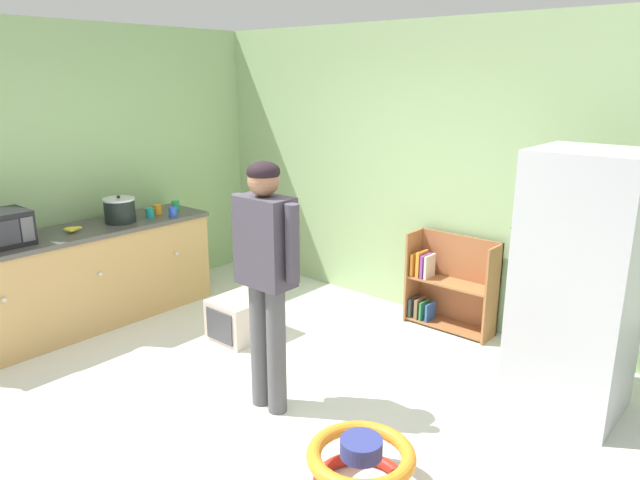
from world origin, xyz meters
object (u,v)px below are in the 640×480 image
at_px(bookshelf, 448,287).
at_px(green_cup, 176,205).
at_px(standing_person, 266,265).
at_px(kitchen_counter, 83,278).
at_px(blue_cup, 173,212).
at_px(pet_carrier, 243,317).
at_px(teal_cup, 150,213).
at_px(refrigerator, 578,285).
at_px(crock_pot, 120,210).
at_px(banana_bunch, 74,229).
at_px(red_cup, 128,210).
at_px(baby_walker, 361,465).
at_px(orange_cup, 158,210).

relative_size(bookshelf, green_cup, 8.95).
height_order(standing_person, green_cup, standing_person).
bearing_deg(kitchen_counter, blue_cup, 75.92).
distance_m(pet_carrier, teal_cup, 1.42).
xyz_separation_m(refrigerator, teal_cup, (-3.73, -0.78, 0.06)).
bearing_deg(crock_pot, banana_bunch, -89.24).
bearing_deg(green_cup, banana_bunch, -87.88).
xyz_separation_m(crock_pot, red_cup, (-0.20, 0.21, -0.07)).
bearing_deg(standing_person, baby_walker, -15.21).
height_order(baby_walker, teal_cup, teal_cup).
xyz_separation_m(standing_person, banana_bunch, (-2.23, -0.16, -0.10)).
xyz_separation_m(standing_person, orange_cup, (-2.25, 0.71, -0.08)).
bearing_deg(kitchen_counter, red_cup, 105.66).
xyz_separation_m(refrigerator, pet_carrier, (-2.53, -0.70, -0.71)).
distance_m(teal_cup, red_cup, 0.27).
height_order(refrigerator, teal_cup, refrigerator).
height_order(crock_pot, green_cup, crock_pot).
xyz_separation_m(kitchen_counter, pet_carrier, (1.28, 0.77, -0.27)).
relative_size(kitchen_counter, pet_carrier, 4.40).
xyz_separation_m(baby_walker, green_cup, (-3.26, 1.21, 0.79)).
bearing_deg(kitchen_counter, pet_carrier, 31.01).
relative_size(red_cup, blue_cup, 1.00).
relative_size(refrigerator, orange_cup, 18.74).
height_order(teal_cup, blue_cup, same).
height_order(green_cup, teal_cup, same).
bearing_deg(refrigerator, pet_carrier, -164.64).
xyz_separation_m(bookshelf, red_cup, (-2.70, -1.52, 0.57)).
xyz_separation_m(blue_cup, orange_cup, (-0.19, -0.04, 0.00)).
bearing_deg(banana_bunch, standing_person, 4.17).
relative_size(standing_person, blue_cup, 18.00).
relative_size(crock_pot, orange_cup, 2.99).
height_order(baby_walker, green_cup, green_cup).
relative_size(green_cup, red_cup, 1.00).
bearing_deg(green_cup, crock_pot, -86.91).
height_order(baby_walker, orange_cup, orange_cup).
xyz_separation_m(pet_carrier, green_cup, (-1.28, 0.28, 0.77)).
height_order(standing_person, blue_cup, standing_person).
xyz_separation_m(refrigerator, standing_person, (-1.54, -1.36, 0.14)).
bearing_deg(crock_pot, standing_person, -7.51).
relative_size(standing_person, green_cup, 18.00).
height_order(pet_carrier, orange_cup, orange_cup).
relative_size(refrigerator, baby_walker, 2.95).
distance_m(kitchen_counter, red_cup, 0.81).
xyz_separation_m(crock_pot, orange_cup, (-0.01, 0.41, -0.07)).
distance_m(baby_walker, red_cup, 3.61).
bearing_deg(orange_cup, green_cup, 95.92).
bearing_deg(pet_carrier, baby_walker, -25.14).
relative_size(banana_bunch, blue_cup, 1.67).
height_order(standing_person, teal_cup, standing_person).
bearing_deg(green_cup, orange_cup, -84.08).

